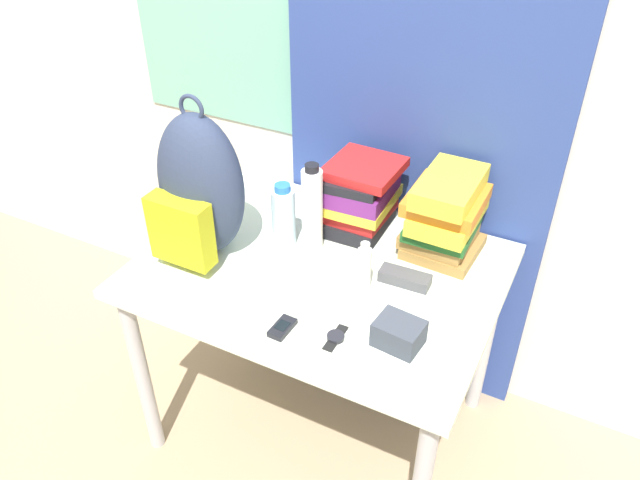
# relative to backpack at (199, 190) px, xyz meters

# --- Properties ---
(wall_back) EXTENTS (6.00, 0.06, 2.50)m
(wall_back) POSITION_rel_backpack_xyz_m (0.35, 0.57, 0.30)
(wall_back) COLOR silver
(wall_back) RESTS_ON ground_plane
(curtain_blue) EXTENTS (0.91, 0.04, 2.50)m
(curtain_blue) POSITION_rel_backpack_xyz_m (0.49, 0.51, 0.30)
(curtain_blue) COLOR navy
(curtain_blue) RESTS_ON ground_plane
(desk) EXTENTS (1.07, 0.80, 0.73)m
(desk) POSITION_rel_backpack_xyz_m (0.36, 0.09, -0.31)
(desk) COLOR silver
(desk) RESTS_ON ground_plane
(backpack) EXTENTS (0.28, 0.25, 0.51)m
(backpack) POSITION_rel_backpack_xyz_m (0.00, 0.00, 0.00)
(backpack) COLOR #2D3851
(backpack) RESTS_ON desk
(book_stack_left) EXTENTS (0.22, 0.26, 0.24)m
(book_stack_left) POSITION_rel_backpack_xyz_m (0.38, 0.33, -0.10)
(book_stack_left) COLOR black
(book_stack_left) RESTS_ON desk
(book_stack_center) EXTENTS (0.23, 0.29, 0.26)m
(book_stack_center) POSITION_rel_backpack_xyz_m (0.65, 0.33, -0.09)
(book_stack_center) COLOR olive
(book_stack_center) RESTS_ON desk
(water_bottle) EXTENTS (0.07, 0.07, 0.21)m
(water_bottle) POSITION_rel_backpack_xyz_m (0.20, 0.15, -0.12)
(water_bottle) COLOR silver
(water_bottle) RESTS_ON desk
(sports_bottle) EXTENTS (0.06, 0.06, 0.29)m
(sports_bottle) POSITION_rel_backpack_xyz_m (0.28, 0.17, -0.08)
(sports_bottle) COLOR white
(sports_bottle) RESTS_ON desk
(sunscreen_bottle) EXTENTS (0.04, 0.04, 0.16)m
(sunscreen_bottle) POSITION_rel_backpack_xyz_m (0.51, 0.05, -0.14)
(sunscreen_bottle) COLOR white
(sunscreen_bottle) RESTS_ON desk
(cell_phone) EXTENTS (0.05, 0.09, 0.02)m
(cell_phone) POSITION_rel_backpack_xyz_m (0.39, -0.20, -0.21)
(cell_phone) COLOR black
(cell_phone) RESTS_ON desk
(sunglasses_case) EXTENTS (0.15, 0.06, 0.04)m
(sunglasses_case) POSITION_rel_backpack_xyz_m (0.61, 0.13, -0.20)
(sunglasses_case) COLOR #47474C
(sunglasses_case) RESTS_ON desk
(camera_pouch) EXTENTS (0.13, 0.11, 0.07)m
(camera_pouch) POSITION_rel_backpack_xyz_m (0.68, -0.11, -0.18)
(camera_pouch) COLOR #383D47
(camera_pouch) RESTS_ON desk
(wristwatch) EXTENTS (0.05, 0.10, 0.01)m
(wristwatch) POSITION_rel_backpack_xyz_m (0.53, -0.17, -0.22)
(wristwatch) COLOR black
(wristwatch) RESTS_ON desk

